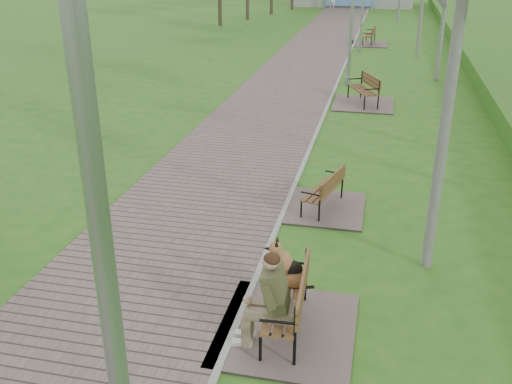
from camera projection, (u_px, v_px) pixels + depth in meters
walkway at (295, 78)px, 22.78m from camera, size 3.50×67.00×0.04m
kerb at (339, 80)px, 22.42m from camera, size 0.10×67.00×0.05m
bench_main at (280, 304)px, 7.77m from camera, size 1.88×2.09×1.64m
bench_second at (322, 201)px, 11.56m from camera, size 1.61×1.79×0.99m
bench_third at (363, 98)px, 19.00m from camera, size 1.97×2.19×1.21m
bench_far at (369, 40)px, 30.22m from camera, size 1.88×2.09×1.16m
lamp_post_near at (118, 371)px, 3.49m from camera, size 0.21×0.21×5.50m
lamp_post_second at (352, 15)px, 20.61m from camera, size 0.21×0.21×5.50m
lamp_post_third at (363, 7)px, 27.40m from camera, size 0.18×0.18×4.56m
pedestrian_near at (332, 0)px, 46.05m from camera, size 0.58×0.44×1.44m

